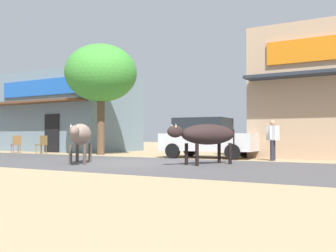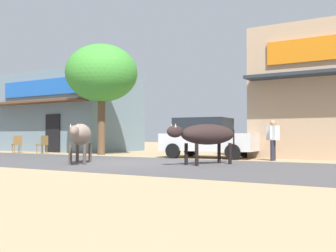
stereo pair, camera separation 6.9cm
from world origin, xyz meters
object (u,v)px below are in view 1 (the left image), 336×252
cow_far_dark (207,135)px  cafe_chair_near_tree (16,143)px  cow_near_brown (81,135)px  cafe_chair_by_doorway (42,144)px  pedestrian_by_shop (273,137)px  parked_hatchback_car (208,137)px  roadside_tree (101,74)px

cow_far_dark → cafe_chair_near_tree: (-12.48, 2.71, -0.42)m
cow_near_brown → cafe_chair_by_doorway: size_ratio=2.59×
cow_near_brown → cow_far_dark: size_ratio=0.91×
cow_near_brown → cafe_chair_near_tree: bearing=153.3°
cow_far_dark → pedestrian_by_shop: 3.33m
parked_hatchback_car → cafe_chair_near_tree: (-10.79, -0.86, -0.33)m
roadside_tree → parked_hatchback_car: bearing=1.6°
roadside_tree → cow_near_brown: (3.50, -5.10, -2.96)m
pedestrian_by_shop → roadside_tree: bearing=178.0°
cafe_chair_by_doorway → parked_hatchback_car: bearing=4.6°
cafe_chair_by_doorway → cafe_chair_near_tree: bearing=-175.5°
cafe_chair_near_tree → cow_near_brown: bearing=-26.7°
cow_far_dark → pedestrian_by_shop: bearing=69.7°
cow_near_brown → pedestrian_by_shop: bearing=44.4°
roadside_tree → parked_hatchback_car: (5.57, 0.16, -3.05)m
cow_far_dark → cafe_chair_near_tree: 12.78m
pedestrian_by_shop → cafe_chair_by_doorway: size_ratio=1.60×
roadside_tree → cow_far_dark: roadside_tree is taller
parked_hatchback_car → cafe_chair_by_doorway: bearing=-175.4°
cow_near_brown → cafe_chair_by_doorway: bearing=146.7°
pedestrian_by_shop → cafe_chair_by_doorway: bearing=-178.7°
parked_hatchback_car → cow_near_brown: bearing=-111.4°
pedestrian_by_shop → cafe_chair_by_doorway: 11.83m
pedestrian_by_shop → cafe_chair_by_doorway: pedestrian_by_shop is taller
cow_far_dark → parked_hatchback_car: bearing=115.4°
parked_hatchback_car → cow_near_brown: size_ratio=1.67×
roadside_tree → cow_far_dark: (7.26, -3.41, -2.96)m
parked_hatchback_car → cafe_chair_near_tree: 10.83m
roadside_tree → parked_hatchback_car: size_ratio=1.33×
parked_hatchback_car → cow_near_brown: (-2.06, -5.25, 0.09)m
pedestrian_by_shop → cafe_chair_near_tree: (-13.63, -0.41, -0.34)m
cafe_chair_near_tree → cafe_chair_by_doorway: 1.82m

